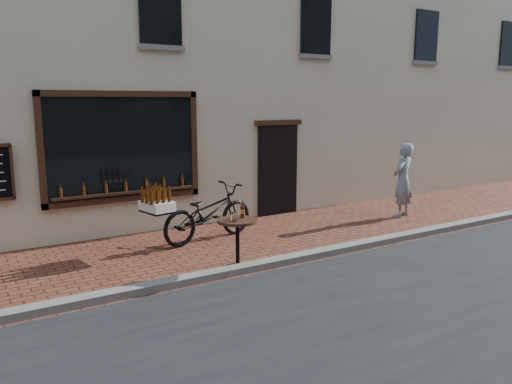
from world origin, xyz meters
TOP-DOWN VIEW (x-y plane):
  - ground at (0.00, 0.00)m, footprint 90.00×90.00m
  - kerb at (0.00, 0.20)m, footprint 90.00×0.25m
  - shop_building at (0.00, 6.50)m, footprint 28.00×6.20m
  - cargo_bicycle at (-0.64, 2.22)m, footprint 2.57×1.15m
  - bistro_table at (-0.99, 0.35)m, footprint 0.67×0.67m
  - pedestrian at (4.34, 1.67)m, footprint 0.75×0.61m

SIDE VIEW (x-z plane):
  - ground at x=0.00m, z-range 0.00..0.00m
  - kerb at x=0.00m, z-range 0.00..0.12m
  - cargo_bicycle at x=-0.64m, z-range -0.03..1.17m
  - bistro_table at x=-0.99m, z-range 0.04..1.19m
  - pedestrian at x=4.34m, z-range 0.00..1.79m
  - shop_building at x=0.00m, z-range 0.00..10.00m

